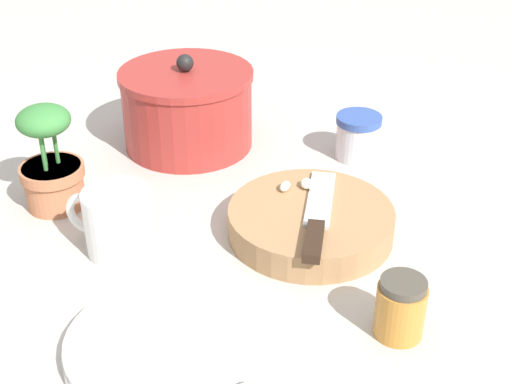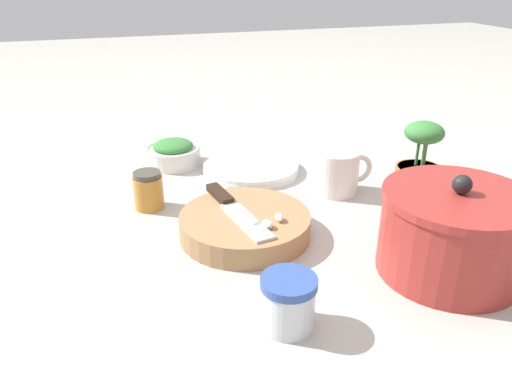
{
  "view_description": "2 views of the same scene",
  "coord_description": "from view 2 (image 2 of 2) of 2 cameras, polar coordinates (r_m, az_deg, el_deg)",
  "views": [
    {
      "loc": [
        -0.71,
        -0.26,
        0.55
      ],
      "look_at": [
        0.03,
        -0.01,
        0.08
      ],
      "focal_mm": 50.0,
      "sensor_mm": 36.0,
      "label": 1
    },
    {
      "loc": [
        0.81,
        -0.28,
        0.44
      ],
      "look_at": [
        0.06,
        -0.05,
        0.07
      ],
      "focal_mm": 35.0,
      "sensor_mm": 36.0,
      "label": 2
    }
  ],
  "objects": [
    {
      "name": "ground_plane",
      "position": [
        0.96,
        1.44,
        -2.03
      ],
      "size": [
        5.0,
        5.0,
        0.0
      ],
      "primitive_type": "plane",
      "color": "#B2ADA3"
    },
    {
      "name": "cutting_board",
      "position": [
        0.86,
        -1.27,
        -3.81
      ],
      "size": [
        0.23,
        0.23,
        0.04
      ],
      "color": "#9E754C",
      "rests_on": "ground_plane"
    },
    {
      "name": "chef_knife",
      "position": [
        0.87,
        -2.69,
        -1.72
      ],
      "size": [
        0.22,
        0.06,
        0.01
      ],
      "rotation": [
        0.0,
        0.0,
        4.88
      ],
      "color": "black",
      "rests_on": "cutting_board"
    },
    {
      "name": "garlic_cloves",
      "position": [
        0.82,
        1.48,
        -3.4
      ],
      "size": [
        0.04,
        0.06,
        0.01
      ],
      "color": "silver",
      "rests_on": "cutting_board"
    },
    {
      "name": "herb_bowl",
      "position": [
        1.18,
        -9.41,
        4.44
      ],
      "size": [
        0.13,
        0.13,
        0.06
      ],
      "color": "silver",
      "rests_on": "ground_plane"
    },
    {
      "name": "spice_jar",
      "position": [
        0.66,
        3.71,
        -12.46
      ],
      "size": [
        0.07,
        0.07,
        0.07
      ],
      "color": "silver",
      "rests_on": "ground_plane"
    },
    {
      "name": "coffee_mug",
      "position": [
        1.03,
        9.33,
        2.3
      ],
      "size": [
        0.09,
        0.12,
        0.09
      ],
      "color": "silver",
      "rests_on": "ground_plane"
    },
    {
      "name": "plate_stack",
      "position": [
        1.13,
        -0.57,
        2.83
      ],
      "size": [
        0.22,
        0.22,
        0.02
      ],
      "color": "silver",
      "rests_on": "ground_plane"
    },
    {
      "name": "honey_jar",
      "position": [
        0.97,
        -12.19,
        0.19
      ],
      "size": [
        0.06,
        0.06,
        0.07
      ],
      "color": "#BC7A2D",
      "rests_on": "ground_plane"
    },
    {
      "name": "stock_pot",
      "position": [
        0.8,
        21.58,
        -4.37
      ],
      "size": [
        0.22,
        0.22,
        0.16
      ],
      "color": "#9E2D28",
      "rests_on": "ground_plane"
    },
    {
      "name": "potted_herb",
      "position": [
        1.03,
        18.18,
        2.8
      ],
      "size": [
        0.09,
        0.09,
        0.16
      ],
      "color": "#B26B47",
      "rests_on": "ground_plane"
    }
  ]
}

